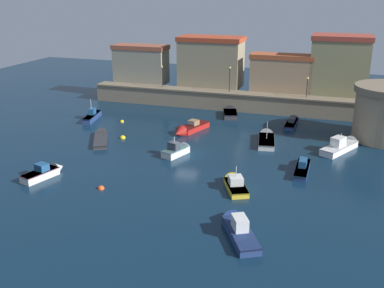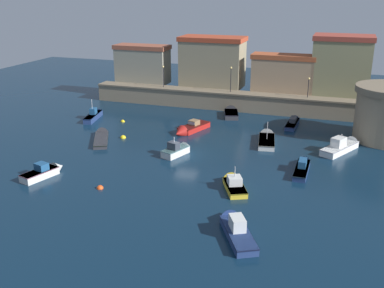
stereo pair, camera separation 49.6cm
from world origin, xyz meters
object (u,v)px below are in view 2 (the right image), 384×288
Objects in this scene: mooring_buoy_0 at (123,138)px; moored_boat_1 at (231,113)px; quay_lamp_1 at (231,76)px; mooring_buoy_2 at (100,188)px; quay_lamp_2 at (309,84)px; mooring_buoy_1 at (123,122)px; moored_boat_7 at (45,171)px; moored_boat_5 at (189,129)px; moored_boat_11 at (233,183)px; moored_boat_10 at (267,138)px; quay_lamp_0 at (163,73)px; moored_boat_4 at (343,146)px; moored_boat_8 at (102,136)px; moored_boat_3 at (178,150)px; moored_boat_6 at (95,115)px; moored_boat_9 at (235,226)px; moored_boat_0 at (303,166)px; moored_boat_2 at (293,122)px.

moored_boat_1 is at bearing 54.97° from mooring_buoy_0.
mooring_buoy_2 is at bearing -97.94° from quay_lamp_1.
quay_lamp_2 is 27.41m from mooring_buoy_1.
quay_lamp_2 is 0.58× the size of moored_boat_7.
moored_boat_5 is 1.25× the size of moored_boat_11.
moored_boat_10 is at bearing -5.10° from mooring_buoy_1.
quay_lamp_0 is 23.93m from moored_boat_10.
moored_boat_4 is 1.02× the size of moored_boat_8.
quay_lamp_1 is at bearing 62.53° from mooring_buoy_0.
mooring_buoy_1 is at bearing -137.87° from quay_lamp_1.
moored_boat_8 is 2.70m from mooring_buoy_0.
moored_boat_8 is 7.64m from mooring_buoy_1.
moored_boat_3 is 9.27m from mooring_buoy_0.
moored_boat_1 reaches higher than moored_boat_8.
moored_boat_6 is at bearing 139.27° from mooring_buoy_0.
moored_boat_3 is 7.12× the size of mooring_buoy_2.
moored_boat_10 is (19.41, 18.21, -0.15)m from moored_boat_7.
moored_boat_10 is at bearing -24.89° from moored_boat_9.
quay_lamp_1 is at bearing -10.49° from moored_boat_11.
moored_boat_7 reaches higher than moored_boat_0.
quay_lamp_1 is at bearing -13.76° from moored_boat_9.
moored_boat_10 reaches higher than moored_boat_4.
moored_boat_1 is (12.13, -3.28, -4.68)m from quay_lamp_0.
moored_boat_9 is at bearing -86.07° from moored_boat_7.
moored_boat_3 is 0.70× the size of moored_boat_5.
moored_boat_0 is 16.76m from moored_boat_2.
mooring_buoy_1 is (-13.74, -8.27, -0.40)m from moored_boat_1.
moored_boat_1 is 16.05m from mooring_buoy_1.
moored_boat_5 reaches higher than moored_boat_2.
moored_boat_3 reaches higher than moored_boat_2.
quay_lamp_2 is at bearing 4.68° from moored_boat_0.
mooring_buoy_2 reaches higher than mooring_buoy_1.
moored_boat_11 is at bearing -30.58° from mooring_buoy_0.
moored_boat_10 is (8.81, 7.88, -0.20)m from moored_boat_3.
quay_lamp_2 reaches higher than mooring_buoy_0.
quay_lamp_0 is 5.94× the size of mooring_buoy_1.
mooring_buoy_2 is at bearing -81.21° from moored_boat_7.
moored_boat_11 is at bearing -39.25° from mooring_buoy_1.
moored_boat_8 is at bearing 96.71° from moored_boat_10.
moored_boat_11 reaches higher than moored_boat_7.
moored_boat_7 reaches higher than moored_boat_2.
moored_boat_5 is at bearing 35.37° from mooring_buoy_0.
moored_boat_5 reaches higher than moored_boat_0.
moored_boat_3 is at bearing 25.06° from moored_boat_11.
quay_lamp_1 is 5.32× the size of mooring_buoy_0.
mooring_buoy_0 is (-19.77, -13.13, -0.36)m from moored_boat_2.
quay_lamp_0 is 19.75m from moored_boat_8.
quay_lamp_1 is 11.63m from quay_lamp_2.
moored_boat_2 is 14.95m from moored_boat_5.
mooring_buoy_0 is 1.12× the size of mooring_buoy_2.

